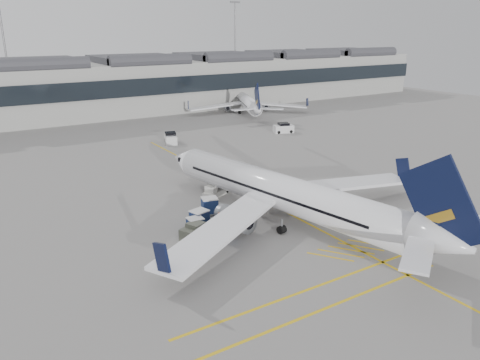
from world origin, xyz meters
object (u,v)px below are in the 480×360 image
ramp_agent_a (248,203)px  airliner_main (286,194)px  ramp_agent_b (220,222)px  belt_loader (216,191)px  pushback_tug (196,232)px  baggage_cart_a (210,205)px

ramp_agent_a → airliner_main: bearing=-128.4°
ramp_agent_a → ramp_agent_b: ramp_agent_b is taller
belt_loader → pushback_tug: 11.63m
baggage_cart_a → ramp_agent_a: bearing=-4.2°
ramp_agent_b → pushback_tug: 2.55m
baggage_cart_a → pushback_tug: bearing=-115.7°
belt_loader → baggage_cart_a: (-3.31, -4.62, 0.45)m
belt_loader → ramp_agent_b: size_ratio=2.14×
pushback_tug → ramp_agent_a: bearing=-1.2°
baggage_cart_a → pushback_tug: (-3.90, -4.51, -0.26)m
ramp_agent_a → pushback_tug: bearing=143.9°
baggage_cart_a → pushback_tug: 5.96m
airliner_main → belt_loader: 10.74m
ramp_agent_a → ramp_agent_b: size_ratio=0.89×
baggage_cart_a → ramp_agent_b: (-1.37, -4.48, 0.05)m
airliner_main → belt_loader: (-2.09, 10.26, -2.39)m
baggage_cart_a → ramp_agent_b: bearing=-91.8°
airliner_main → baggage_cart_a: airliner_main is taller
airliner_main → belt_loader: airliner_main is taller
airliner_main → ramp_agent_a: (-1.56, 4.29, -2.00)m
airliner_main → pushback_tug: (-9.30, 1.13, -2.20)m
airliner_main → ramp_agent_b: size_ratio=18.36×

